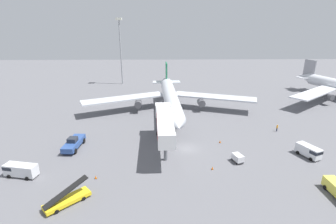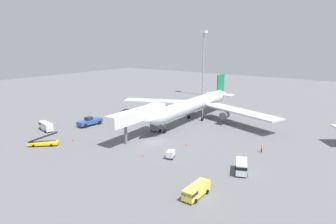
# 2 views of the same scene
# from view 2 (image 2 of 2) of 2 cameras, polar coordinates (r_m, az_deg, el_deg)

# --- Properties ---
(ground_plane) EXTENTS (300.00, 300.00, 0.00)m
(ground_plane) POSITION_cam_2_polar(r_m,az_deg,el_deg) (70.47, -2.68, -5.78)
(ground_plane) COLOR slate
(airplane_at_gate) EXTENTS (51.80, 47.60, 12.20)m
(airplane_at_gate) POSITION_cam_2_polar(r_m,az_deg,el_deg) (89.21, 5.20, 1.46)
(airplane_at_gate) COLOR silver
(airplane_at_gate) RESTS_ON ground
(jet_bridge) EXTENTS (3.91, 18.71, 7.39)m
(jet_bridge) POSITION_cam_2_polar(r_m,az_deg,el_deg) (72.49, -5.25, -0.70)
(jet_bridge) COLOR silver
(jet_bridge) RESTS_ON ground
(pushback_tug) EXTENTS (3.03, 7.48, 2.54)m
(pushback_tug) POSITION_cam_2_polar(r_m,az_deg,el_deg) (86.73, -14.70, -1.76)
(pushback_tug) COLOR #2D4C8E
(pushback_tug) RESTS_ON ground
(belt_loader_truck) EXTENTS (6.08, 5.86, 3.12)m
(belt_loader_truck) POSITION_cam_2_polar(r_m,az_deg,el_deg) (73.57, -22.71, -5.37)
(belt_loader_truck) COLOR yellow
(belt_loader_truck) RESTS_ON ground
(service_van_far_right) EXTENTS (5.74, 2.88, 2.22)m
(service_van_far_right) POSITION_cam_2_polar(r_m,az_deg,el_deg) (85.53, -22.34, -2.46)
(service_van_far_right) COLOR silver
(service_van_far_right) RESTS_ON ground
(service_van_outer_right) EXTENTS (3.54, 5.00, 2.24)m
(service_van_outer_right) POSITION_cam_2_polar(r_m,az_deg,el_deg) (55.60, 13.85, -10.08)
(service_van_outer_right) COLOR silver
(service_van_outer_right) RESTS_ON ground
(service_van_mid_right) EXTENTS (2.08, 5.58, 1.86)m
(service_van_mid_right) POSITION_cam_2_polar(r_m,az_deg,el_deg) (46.70, 5.34, -14.70)
(service_van_mid_right) COLOR #E5DB4C
(service_van_mid_right) RESTS_ON ground
(baggage_cart_outer_left) EXTENTS (1.99, 2.47, 1.55)m
(baggage_cart_outer_left) POSITION_cam_2_polar(r_m,az_deg,el_deg) (60.79, 0.48, -8.06)
(baggage_cart_outer_left) COLOR #38383D
(baggage_cart_outer_left) RESTS_ON ground
(ground_crew_worker_foreground) EXTENTS (0.36, 0.36, 1.77)m
(ground_crew_worker_foreground) POSITION_cam_2_polar(r_m,az_deg,el_deg) (66.92, 17.46, -6.59)
(ground_crew_worker_foreground) COLOR #1E2333
(ground_crew_worker_foreground) RESTS_ON ground
(safety_cone_alpha) EXTENTS (0.38, 0.38, 0.58)m
(safety_cone_alpha) POSITION_cam_2_polar(r_m,az_deg,el_deg) (62.25, -4.77, -8.14)
(safety_cone_alpha) COLOR black
(safety_cone_alpha) RESTS_ON ground
(safety_cone_bravo) EXTENTS (0.40, 0.40, 0.61)m
(safety_cone_bravo) POSITION_cam_2_polar(r_m,az_deg,el_deg) (74.89, -17.72, -5.01)
(safety_cone_bravo) COLOR black
(safety_cone_bravo) RESTS_ON ground
(safety_cone_charlie) EXTENTS (0.39, 0.39, 0.60)m
(safety_cone_charlie) POSITION_cam_2_polar(r_m,az_deg,el_deg) (68.14, 3.54, -6.20)
(safety_cone_charlie) COLOR black
(safety_cone_charlie) RESTS_ON ground
(apron_light_mast) EXTENTS (2.40, 2.40, 27.71)m
(apron_light_mast) POSITION_cam_2_polar(r_m,az_deg,el_deg) (131.62, 6.78, 11.41)
(apron_light_mast) COLOR #93969B
(apron_light_mast) RESTS_ON ground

